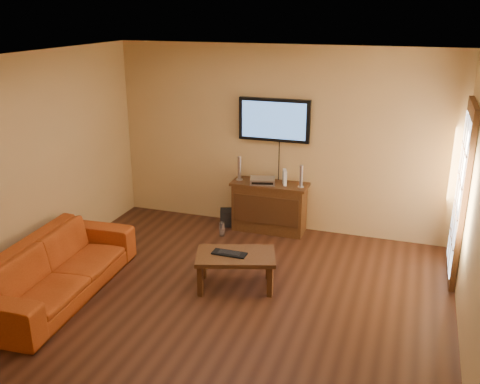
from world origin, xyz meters
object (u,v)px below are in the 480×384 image
at_px(media_console, 269,207).
at_px(speaker_right, 301,177).
at_px(av_receiver, 263,181).
at_px(television, 274,120).
at_px(game_console, 285,177).
at_px(coffee_table, 236,259).
at_px(subwoofer, 228,217).
at_px(speaker_left, 239,169).
at_px(keyboard, 229,253).
at_px(sofa, 56,260).
at_px(bottle, 222,229).

relative_size(media_console, speaker_right, 3.46).
height_order(speaker_right, av_receiver, speaker_right).
relative_size(television, game_console, 4.74).
distance_m(coffee_table, av_receiver, 1.80).
bearing_deg(subwoofer, coffee_table, -86.69).
height_order(television, speaker_left, television).
bearing_deg(speaker_left, media_console, -0.04).
xyz_separation_m(av_receiver, keyboard, (0.12, -1.76, -0.35)).
height_order(speaker_right, subwoofer, speaker_right).
bearing_deg(media_console, game_console, 2.17).
relative_size(coffee_table, sofa, 0.47).
bearing_deg(bottle, av_receiver, 37.39).
relative_size(bottle, keyboard, 0.55).
xyz_separation_m(media_console, sofa, (-1.80, -2.60, 0.07)).
height_order(coffee_table, av_receiver, av_receiver).
bearing_deg(speaker_left, television, 20.55).
bearing_deg(game_console, speaker_right, -29.92).
bearing_deg(sofa, subwoofer, -27.46).
bearing_deg(bottle, subwoofer, 97.53).
bearing_deg(sofa, keyboard, -70.04).
relative_size(av_receiver, subwoofer, 1.49).
bearing_deg(keyboard, av_receiver, 93.86).
height_order(television, subwoofer, television).
bearing_deg(television, coffee_table, -87.28).
relative_size(television, speaker_left, 2.91).
relative_size(coffee_table, speaker_right, 3.24).
bearing_deg(media_console, television, 90.00).
height_order(subwoofer, keyboard, keyboard).
height_order(av_receiver, subwoofer, av_receiver).
relative_size(television, keyboard, 2.56).
relative_size(television, coffee_table, 1.00).
height_order(sofa, keyboard, sofa).
bearing_deg(keyboard, coffee_table, 16.26).
height_order(television, av_receiver, television).
height_order(television, bottle, television).
xyz_separation_m(television, game_console, (0.22, -0.17, -0.79)).
bearing_deg(game_console, keyboard, -117.56).
bearing_deg(av_receiver, speaker_left, 158.40).
xyz_separation_m(television, speaker_left, (-0.47, -0.18, -0.73)).
xyz_separation_m(sofa, keyboard, (1.83, 0.79, -0.00)).
bearing_deg(speaker_right, subwoofer, 178.43).
height_order(sofa, speaker_right, speaker_right).
bearing_deg(speaker_left, game_console, 0.66).
relative_size(sofa, subwoofer, 9.38).
relative_size(sofa, game_console, 10.19).
xyz_separation_m(subwoofer, bottle, (0.06, -0.42, -0.02)).
distance_m(sofa, av_receiver, 3.09).
xyz_separation_m(coffee_table, speaker_left, (-0.56, 1.78, 0.54)).
relative_size(coffee_table, av_receiver, 2.92).
bearing_deg(television, speaker_right, -23.66).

